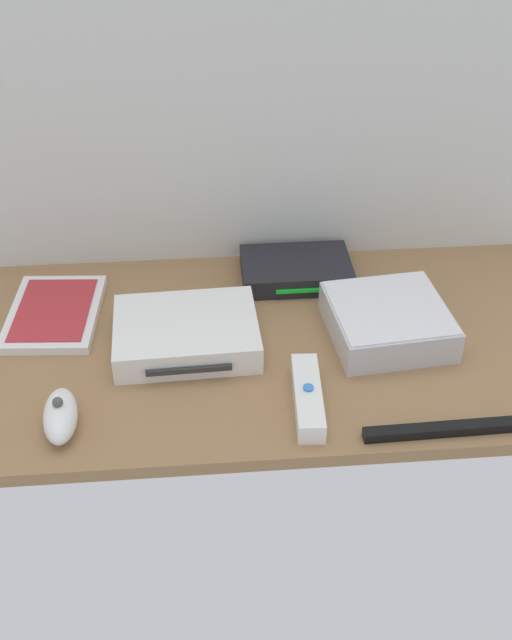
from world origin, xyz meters
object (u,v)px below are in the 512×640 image
(sensor_bar, at_px, (454,429))
(game_console, at_px, (186,334))
(game_case, at_px, (54,313))
(network_router, at_px, (296,270))
(remote_wand, at_px, (308,397))
(mini_computer, at_px, (388,322))
(remote_nunchuk, at_px, (60,416))

(sensor_bar, bearing_deg, game_console, 147.39)
(game_case, relative_size, network_router, 1.11)
(game_console, relative_size, remote_wand, 1.44)
(sensor_bar, bearing_deg, network_router, 111.84)
(game_console, bearing_deg, mini_computer, -2.40)
(game_console, height_order, remote_wand, game_console)
(mini_computer, relative_size, remote_nunchuk, 1.81)
(game_case, xyz_separation_m, sensor_bar, (0.55, -0.30, -0.00))
(network_router, distance_m, remote_wand, 0.31)
(mini_computer, xyz_separation_m, game_case, (-0.51, 0.09, -0.02))
(game_console, distance_m, remote_nunchuk, 0.23)
(sensor_bar, bearing_deg, mini_computer, 100.34)
(game_case, xyz_separation_m, remote_wand, (0.37, -0.23, 0.01))
(network_router, bearing_deg, remote_nunchuk, -137.31)
(remote_nunchuk, relative_size, sensor_bar, 0.43)
(game_case, bearing_deg, remote_wand, -28.25)
(network_router, xyz_separation_m, remote_wand, (-0.02, -0.31, -0.00))
(remote_wand, relative_size, sensor_bar, 0.62)
(game_console, distance_m, game_case, 0.22)
(network_router, bearing_deg, game_case, -168.92)
(remote_nunchuk, distance_m, sensor_bar, 0.51)
(network_router, height_order, remote_wand, same)
(game_console, distance_m, mini_computer, 0.30)
(remote_nunchuk, height_order, sensor_bar, remote_nunchuk)
(sensor_bar, bearing_deg, remote_wand, 158.60)
(mini_computer, xyz_separation_m, remote_nunchuk, (-0.47, -0.15, -0.01))
(mini_computer, relative_size, network_router, 1.03)
(remote_wand, distance_m, remote_nunchuk, 0.33)
(network_router, bearing_deg, remote_wand, -94.26)
(network_router, bearing_deg, game_console, -137.99)
(game_case, distance_m, remote_wand, 0.43)
(remote_wand, height_order, sensor_bar, remote_wand)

